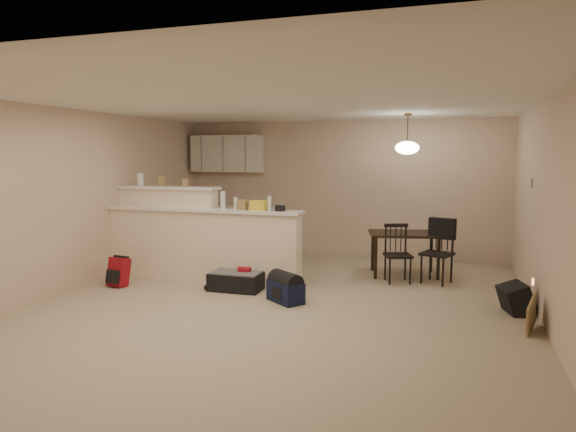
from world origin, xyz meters
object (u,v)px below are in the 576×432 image
at_px(dining_chair_near, 398,254).
at_px(pendant_lamp, 407,147).
at_px(suitcase, 237,281).
at_px(navy_duffel, 286,292).
at_px(black_daypack, 516,299).
at_px(red_backpack, 119,272).
at_px(dining_chair_far, 437,252).
at_px(dining_table, 405,238).

bearing_deg(dining_chair_near, pendant_lamp, 64.02).
relative_size(suitcase, navy_duffel, 1.45).
bearing_deg(black_daypack, suitcase, 74.50).
distance_m(pendant_lamp, red_backpack, 4.66).
height_order(suitcase, red_backpack, red_backpack).
height_order(dining_chair_near, red_backpack, dining_chair_near).
xyz_separation_m(dining_chair_far, black_daypack, (0.95, -1.22, -0.29)).
bearing_deg(suitcase, navy_duffel, -24.60).
bearing_deg(suitcase, dining_table, 36.32).
bearing_deg(navy_duffel, dining_chair_far, 79.04).
height_order(pendant_lamp, navy_duffel, pendant_lamp).
bearing_deg(pendant_lamp, dining_chair_far, -37.12).
bearing_deg(black_daypack, pendant_lamp, 26.19).
bearing_deg(red_backpack, black_daypack, 12.16).
height_order(pendant_lamp, dining_chair_near, pendant_lamp).
distance_m(dining_table, suitcase, 2.72).
xyz_separation_m(dining_chair_near, suitcase, (-2.09, -1.13, -0.31)).
bearing_deg(suitcase, dining_chair_far, 24.37).
bearing_deg(suitcase, red_backpack, -169.59).
height_order(dining_chair_far, navy_duffel, dining_chair_far).
relative_size(dining_chair_near, black_daypack, 2.21).
distance_m(pendant_lamp, suitcase, 3.27).
distance_m(dining_chair_far, red_backpack, 4.61).
distance_m(dining_chair_near, suitcase, 2.39).
bearing_deg(dining_chair_far, pendant_lamp, 164.07).
height_order(dining_table, suitcase, dining_table).
bearing_deg(red_backpack, dining_chair_near, 29.41).
bearing_deg(dining_chair_far, navy_duffel, -116.88).
bearing_deg(dining_table, suitcase, -155.77).
distance_m(pendant_lamp, navy_duffel, 3.02).
relative_size(dining_table, navy_duffel, 2.45).
distance_m(dining_chair_far, navy_duffel, 2.44).
distance_m(dining_chair_near, black_daypack, 1.87).
xyz_separation_m(pendant_lamp, navy_duffel, (-1.30, -1.99, -1.85)).
bearing_deg(pendant_lamp, dining_chair_near, -95.40).
xyz_separation_m(suitcase, black_daypack, (3.58, 0.03, 0.05)).
relative_size(dining_chair_near, suitcase, 1.19).
xyz_separation_m(pendant_lamp, red_backpack, (-3.83, -1.96, -1.78)).
bearing_deg(suitcase, dining_chair_near, 27.44).
relative_size(red_backpack, black_daypack, 1.06).
bearing_deg(black_daypack, navy_duffel, 82.25).
distance_m(dining_chair_far, black_daypack, 1.57).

